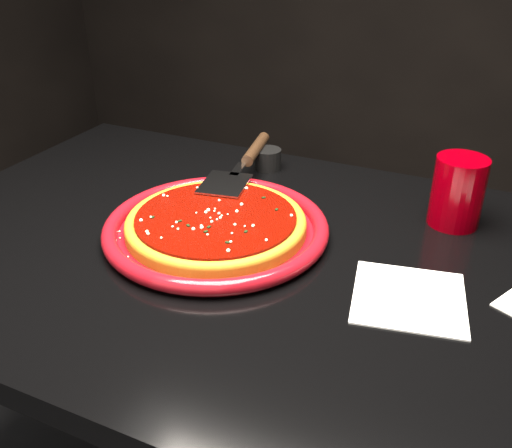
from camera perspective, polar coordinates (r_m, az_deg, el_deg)
The scene contains 11 objects.
table at distance 1.17m, azimuth -0.98°, elevation -18.04°, with size 1.20×0.80×0.75m, color black.
plate at distance 0.96m, azimuth -4.00°, elevation -0.37°, with size 0.38×0.38×0.03m, color maroon.
pizza_crust at distance 0.96m, azimuth -4.01°, elevation -0.14°, with size 0.30×0.30×0.02m, color #946316.
pizza_crust_rim at distance 0.96m, azimuth -4.02°, elevation 0.26°, with size 0.30×0.30×0.02m, color #946316.
pizza_sauce at distance 0.95m, azimuth -4.04°, elevation 0.54°, with size 0.27×0.27×0.01m, color #720800.
parmesan_dusting at distance 0.95m, azimuth -4.05°, elevation 0.95°, with size 0.26×0.26×0.01m, color #F1E8BC, non-canonical shape.
basil_flecks at distance 0.95m, azimuth -4.05°, elevation 0.89°, with size 0.24×0.24×0.00m, color black, non-canonical shape.
pizza_server at distance 1.13m, azimuth -1.32°, elevation 6.14°, with size 0.10×0.35×0.03m, color #BABCC1, non-canonical shape.
cup at distance 1.03m, azimuth 19.52°, elevation 3.06°, with size 0.09×0.09×0.12m, color #8B0009.
napkin_a at distance 0.84m, azimuth 15.04°, elevation -7.12°, with size 0.16×0.16×0.00m, color white.
ramekin at distance 1.21m, azimuth 1.19°, elevation 6.50°, with size 0.06×0.06×0.04m, color black.
Camera 1 is at (0.35, -0.72, 1.23)m, focal length 40.00 mm.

